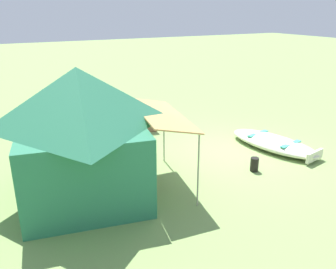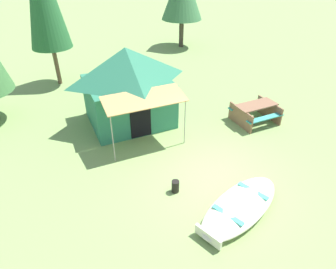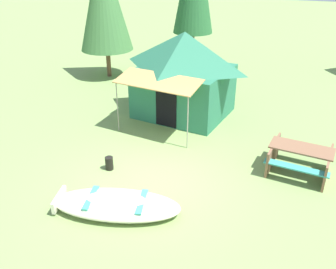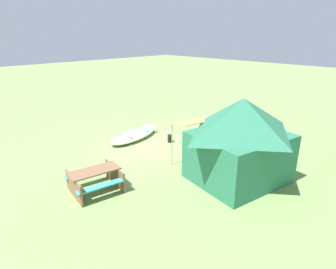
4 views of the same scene
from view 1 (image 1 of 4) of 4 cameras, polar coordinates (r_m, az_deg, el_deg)
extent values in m
plane|color=#7D9D55|center=(10.65, 9.62, -3.00)|extent=(80.00, 80.00, 0.00)
ellipsoid|color=beige|center=(11.26, 16.59, -1.31)|extent=(3.11, 1.70, 0.36)
ellipsoid|color=#4F4E42|center=(11.25, 16.60, -1.17)|extent=(2.85, 1.52, 0.13)
cube|color=#3FB8A2|center=(11.53, 14.28, 0.15)|extent=(0.31, 0.90, 0.04)
cube|color=#3FB8A2|center=(10.92, 19.17, -1.46)|extent=(0.31, 0.90, 0.04)
cube|color=beige|center=(10.62, 22.55, -3.20)|extent=(0.22, 0.75, 0.28)
cube|color=#2B7655|center=(8.16, -13.44, -3.96)|extent=(3.40, 3.08, 1.72)
pyramid|color=#2B7655|center=(7.70, -14.30, 6.08)|extent=(3.67, 3.32, 1.21)
cube|color=black|center=(8.37, -4.50, -3.85)|extent=(0.75, 0.17, 1.38)
cube|color=tan|center=(8.14, -1.13, 3.36)|extent=(2.83, 1.52, 0.23)
cylinder|color=gray|center=(9.69, -0.65, 0.16)|extent=(0.04, 0.04, 1.64)
cylinder|color=gray|center=(7.51, 4.89, -5.96)|extent=(0.04, 0.04, 1.64)
cube|color=#865D42|center=(12.63, -5.86, 4.31)|extent=(1.69, 0.95, 0.04)
cube|color=teal|center=(12.60, -8.35, 2.83)|extent=(1.62, 0.51, 0.04)
cube|color=teal|center=(12.84, -3.33, 3.33)|extent=(1.62, 0.51, 0.04)
cube|color=#865D42|center=(13.39, -6.49, 3.51)|extent=(0.28, 1.40, 0.71)
cube|color=#865D42|center=(12.08, -5.04, 1.77)|extent=(0.28, 1.40, 0.71)
cube|color=#2B6BAD|center=(9.20, -9.12, -5.43)|extent=(0.45, 0.57, 0.38)
cylinder|color=black|center=(9.61, 13.75, -4.70)|extent=(0.31, 0.31, 0.37)
camera|label=2|loc=(11.52, 52.63, 22.12)|focal=31.90mm
camera|label=3|loc=(17.21, 26.02, 22.23)|focal=39.07mm
camera|label=4|loc=(15.77, -41.59, 18.27)|focal=30.75mm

